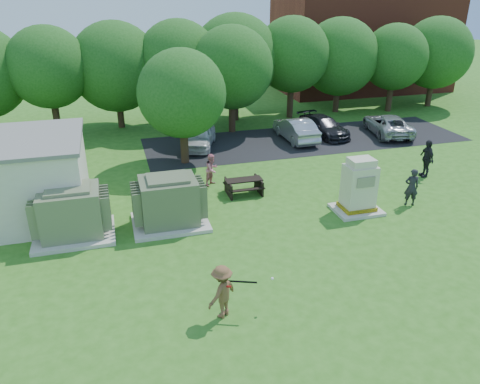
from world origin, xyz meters
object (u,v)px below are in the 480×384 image
object	(u,v)px
car_white	(199,136)
car_dark	(324,126)
generator_cabinet	(359,189)
car_silver_b	(388,124)
person_walking_right	(427,158)
person_at_picnic	(212,170)
person_by_generator	(412,187)
batter	(222,292)
transformer_right	(169,202)
car_silver_a	(296,129)
picnic_table	(244,185)
transformer_left	(71,214)

from	to	relation	value
car_white	car_dark	xyz separation A→B (m)	(8.12, 0.12, -0.08)
generator_cabinet	car_silver_b	size ratio (longest dim) A/B	0.51
person_walking_right	person_at_picnic	bearing A→B (deg)	-93.01
car_white	car_silver_b	bearing A→B (deg)	16.42
person_by_generator	person_at_picnic	distance (m)	9.12
generator_cabinet	person_at_picnic	distance (m)	7.00
batter	car_silver_b	bearing A→B (deg)	-171.31
transformer_right	car_silver_a	distance (m)	12.93
car_silver_a	picnic_table	bearing A→B (deg)	51.24
generator_cabinet	picnic_table	bearing A→B (deg)	143.37
car_silver_a	person_at_picnic	bearing A→B (deg)	39.11
generator_cabinet	car_white	bearing A→B (deg)	114.62
transformer_right	batter	xyz separation A→B (m)	(0.66, -6.16, -0.13)
generator_cabinet	person_walking_right	bearing A→B (deg)	26.92
car_white	person_by_generator	bearing A→B (deg)	-35.18
person_at_picnic	car_dark	xyz separation A→B (m)	(8.66, 5.98, -0.17)
car_silver_a	person_walking_right	bearing A→B (deg)	117.07
person_by_generator	car_silver_a	world-z (taller)	person_by_generator
transformer_left	person_walking_right	world-z (taller)	transformer_left
batter	car_silver_a	xyz separation A→B (m)	(8.48, 15.31, -0.13)
generator_cabinet	person_walking_right	size ratio (longest dim) A/B	1.25
transformer_left	picnic_table	xyz separation A→B (m)	(7.42, 2.10, -0.52)
batter	person_walking_right	world-z (taller)	person_walking_right
person_by_generator	person_at_picnic	bearing A→B (deg)	-13.09
person_by_generator	car_silver_a	xyz separation A→B (m)	(-1.27, 10.20, -0.14)
person_at_picnic	batter	bearing A→B (deg)	-141.44
car_silver_a	car_dark	size ratio (longest dim) A/B	1.01
batter	car_dark	xyz separation A→B (m)	(10.55, 15.70, -0.23)
batter	person_walking_right	distance (m)	14.75
person_at_picnic	car_white	world-z (taller)	person_at_picnic
picnic_table	car_dark	distance (m)	10.56
transformer_right	person_by_generator	bearing A→B (deg)	-5.79
car_dark	transformer_right	bearing A→B (deg)	-150.71
transformer_left	batter	bearing A→B (deg)	-54.71
picnic_table	car_white	world-z (taller)	car_white
person_at_picnic	car_white	bearing A→B (deg)	44.20
person_at_picnic	picnic_table	bearing A→B (deg)	-91.73
picnic_table	batter	size ratio (longest dim) A/B	1.01
car_dark	person_walking_right	bearing A→B (deg)	-87.27
batter	person_walking_right	xyz separation A→B (m)	(12.48, 7.86, 0.11)
transformer_left	generator_cabinet	world-z (taller)	generator_cabinet
person_at_picnic	car_dark	bearing A→B (deg)	-5.86
person_by_generator	generator_cabinet	bearing A→B (deg)	15.66
transformer_left	person_walking_right	bearing A→B (deg)	5.76
person_by_generator	person_at_picnic	xyz separation A→B (m)	(-7.86, 4.61, -0.07)
car_white	picnic_table	bearing A→B (deg)	-65.23
picnic_table	person_walking_right	size ratio (longest dim) A/B	0.89
batter	car_silver_b	xyz separation A→B (m)	(14.65, 14.84, -0.19)
generator_cabinet	car_silver_b	world-z (taller)	generator_cabinet
car_silver_b	picnic_table	bearing A→B (deg)	41.24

